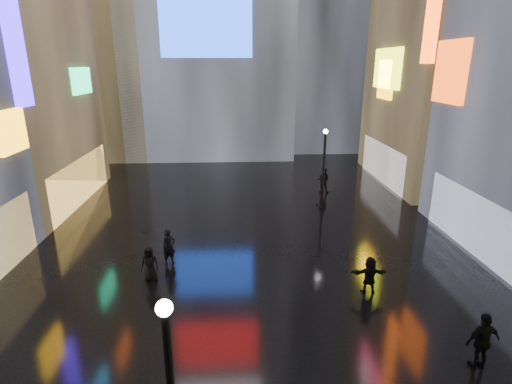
{
  "coord_description": "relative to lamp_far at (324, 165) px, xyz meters",
  "views": [
    {
      "loc": [
        -0.67,
        -0.39,
        9.0
      ],
      "look_at": [
        0.0,
        12.0,
        5.0
      ],
      "focal_mm": 28.0,
      "sensor_mm": 36.0,
      "label": 1
    }
  ],
  "objects": [
    {
      "name": "ground",
      "position": [
        -4.9,
        -3.68,
        -2.94
      ],
      "size": [
        140.0,
        140.0,
        0.0
      ],
      "primitive_type": "plane",
      "color": "black",
      "rests_on": "ground"
    },
    {
      "name": "tower_flank_left",
      "position": [
        -18.9,
        18.32,
        10.06
      ],
      "size": [
        10.0,
        10.0,
        26.0
      ],
      "primitive_type": "cube",
      "color": "black",
      "rests_on": "ground"
    },
    {
      "name": "lamp_far",
      "position": [
        0.0,
        0.0,
        0.0
      ],
      "size": [
        0.3,
        0.3,
        5.2
      ],
      "color": "black",
      "rests_on": "ground"
    },
    {
      "name": "pedestrian_3",
      "position": [
        1.88,
        -14.31,
        -1.99
      ],
      "size": [
        1.18,
        0.62,
        1.92
      ],
      "primitive_type": "imported",
      "rotation": [
        0.0,
        0.0,
        3.28
      ],
      "color": "black",
      "rests_on": "ground"
    },
    {
      "name": "pedestrian_4",
      "position": [
        -9.32,
        -8.43,
        -2.17
      ],
      "size": [
        0.77,
        0.51,
        1.55
      ],
      "primitive_type": "imported",
      "rotation": [
        0.0,
        0.0,
        -0.02
      ],
      "color": "black",
      "rests_on": "ground"
    },
    {
      "name": "pedestrian_5",
      "position": [
        -0.17,
        -9.94,
        -2.15
      ],
      "size": [
        1.49,
        0.51,
        1.6
      ],
      "primitive_type": "imported",
      "rotation": [
        0.0,
        0.0,
        3.11
      ],
      "color": "black",
      "rests_on": "ground"
    },
    {
      "name": "pedestrian_6",
      "position": [
        -8.71,
        -6.98,
        -2.09
      ],
      "size": [
        0.74,
        0.67,
        1.71
      ],
      "primitive_type": "imported",
      "rotation": [
        0.0,
        0.0,
        0.55
      ],
      "color": "black",
      "rests_on": "ground"
    },
    {
      "name": "pedestrian_7",
      "position": [
        0.82,
        3.51,
        -2.02
      ],
      "size": [
        1.08,
        0.97,
        1.85
      ],
      "primitive_type": "imported",
      "rotation": [
        0.0,
        0.0,
        2.79
      ],
      "color": "black",
      "rests_on": "ground"
    },
    {
      "name": "umbrella_2",
      "position": [
        -9.32,
        -8.43,
        -0.96
      ],
      "size": [
        1.18,
        1.16,
        0.87
      ],
      "primitive_type": "imported",
      "rotation": [
        0.0,
        0.0,
        1.31
      ],
      "color": "black",
      "rests_on": "pedestrian_4"
    }
  ]
}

